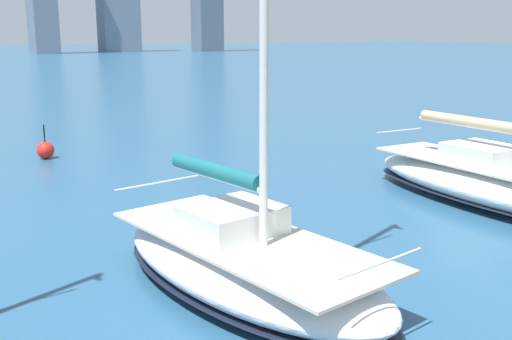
# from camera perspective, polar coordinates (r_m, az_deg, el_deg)

# --- Properties ---
(sailboat_tan) EXTENTS (3.00, 9.30, 12.79)m
(sailboat_tan) POSITION_cam_1_polar(r_m,az_deg,el_deg) (19.14, 21.79, -1.06)
(sailboat_tan) COLOR white
(sailboat_tan) RESTS_ON ground
(sailboat_teal) EXTENTS (4.00, 7.60, 12.26)m
(sailboat_teal) POSITION_cam_1_polar(r_m,az_deg,el_deg) (11.93, -1.10, -8.42)
(sailboat_teal) COLOR white
(sailboat_teal) RESTS_ON ground
(channel_buoy) EXTENTS (0.70, 0.70, 1.40)m
(channel_buoy) POSITION_cam_1_polar(r_m,az_deg,el_deg) (25.90, -19.41, 1.80)
(channel_buoy) COLOR red
(channel_buoy) RESTS_ON ground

